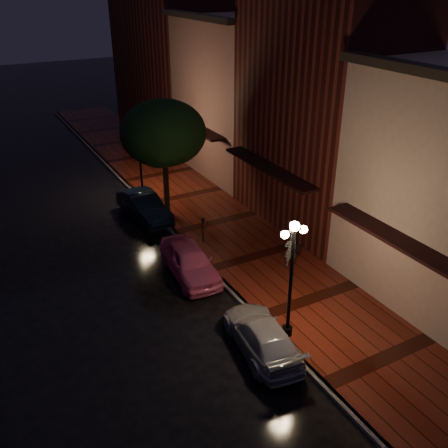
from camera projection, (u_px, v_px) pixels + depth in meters
ground at (211, 272)px, 20.92m from camera, size 120.00×120.00×0.00m
sidewalk at (256, 257)px, 21.85m from camera, size 4.50×60.00×0.15m
curb at (211, 270)px, 20.88m from camera, size 0.25×60.00×0.15m
storefront_mid at (324, 111)px, 23.01m from camera, size 5.00×8.00×11.00m
storefront_far at (237, 99)px, 29.72m from camera, size 5.00×8.00×9.00m
storefront_extra at (170, 65)px, 37.32m from camera, size 5.00×12.00×10.00m
streetlamp_near at (291, 273)px, 15.98m from camera, size 0.96×0.36×4.31m
streetlamp_far at (139, 151)px, 26.94m from camera, size 0.96×0.36×4.31m
street_tree at (164, 135)px, 23.95m from camera, size 4.16×4.16×5.80m
pink_car at (190, 261)px, 20.38m from camera, size 1.87×4.06×1.35m
navy_car at (144, 206)px, 25.18m from camera, size 1.75×4.12×1.32m
silver_car at (262, 336)px, 16.35m from camera, size 2.14×4.15×1.15m
woman_with_umbrella at (292, 236)px, 20.42m from camera, size 0.88×0.90×2.13m
parking_meter at (203, 227)px, 22.54m from camera, size 0.13×0.10×1.26m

